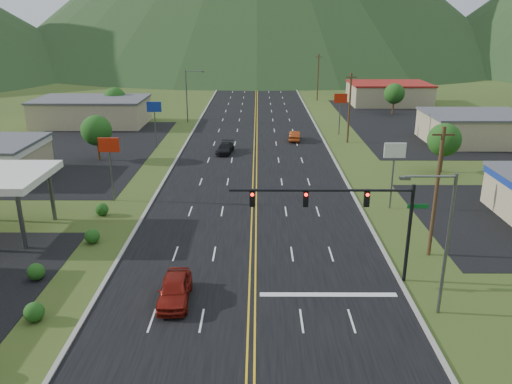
{
  "coord_description": "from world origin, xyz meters",
  "views": [
    {
      "loc": [
        0.38,
        -16.7,
        17.14
      ],
      "look_at": [
        0.22,
        19.69,
        4.5
      ],
      "focal_mm": 35.0,
      "sensor_mm": 36.0,
      "label": 1
    }
  ],
  "objects_px": {
    "traffic_signal": "(351,209)",
    "car_red_near": "(175,290)",
    "streetlight_east": "(443,236)",
    "car_dark_mid": "(225,149)",
    "car_red_far": "(295,136)",
    "streetlight_west": "(188,92)"
  },
  "relations": [
    {
      "from": "car_red_far",
      "to": "traffic_signal",
      "type": "bearing_deg",
      "value": 97.13
    },
    {
      "from": "traffic_signal",
      "to": "car_dark_mid",
      "type": "xyz_separation_m",
      "value": [
        -10.56,
        34.52,
        -4.65
      ]
    },
    {
      "from": "traffic_signal",
      "to": "car_red_far",
      "type": "xyz_separation_m",
      "value": [
        -0.65,
        42.02,
        -4.61
      ]
    },
    {
      "from": "car_red_near",
      "to": "car_red_far",
      "type": "xyz_separation_m",
      "value": [
        10.75,
        44.8,
        -0.1
      ]
    },
    {
      "from": "traffic_signal",
      "to": "car_red_far",
      "type": "relative_size",
      "value": 3.0
    },
    {
      "from": "traffic_signal",
      "to": "car_red_near",
      "type": "bearing_deg",
      "value": -166.32
    },
    {
      "from": "traffic_signal",
      "to": "streetlight_west",
      "type": "relative_size",
      "value": 1.46
    },
    {
      "from": "streetlight_west",
      "to": "car_red_far",
      "type": "distance_m",
      "value": 22.85
    },
    {
      "from": "streetlight_east",
      "to": "car_red_near",
      "type": "xyz_separation_m",
      "value": [
        -16.1,
        1.22,
        -4.36
      ]
    },
    {
      "from": "traffic_signal",
      "to": "streetlight_east",
      "type": "distance_m",
      "value": 6.17
    },
    {
      "from": "streetlight_west",
      "to": "streetlight_east",
      "type": "bearing_deg",
      "value": -69.14
    },
    {
      "from": "car_dark_mid",
      "to": "car_red_far",
      "type": "bearing_deg",
      "value": 44.76
    },
    {
      "from": "streetlight_west",
      "to": "car_dark_mid",
      "type": "bearing_deg",
      "value": -70.51
    },
    {
      "from": "car_red_far",
      "to": "streetlight_west",
      "type": "bearing_deg",
      "value": -32.37
    },
    {
      "from": "traffic_signal",
      "to": "car_red_near",
      "type": "relative_size",
      "value": 2.72
    },
    {
      "from": "car_red_near",
      "to": "car_dark_mid",
      "type": "relative_size",
      "value": 1.03
    },
    {
      "from": "streetlight_east",
      "to": "car_red_far",
      "type": "height_order",
      "value": "streetlight_east"
    },
    {
      "from": "streetlight_east",
      "to": "car_dark_mid",
      "type": "xyz_separation_m",
      "value": [
        -15.25,
        38.52,
        -4.51
      ]
    },
    {
      "from": "traffic_signal",
      "to": "car_red_far",
      "type": "height_order",
      "value": "traffic_signal"
    },
    {
      "from": "streetlight_east",
      "to": "car_dark_mid",
      "type": "bearing_deg",
      "value": 111.61
    },
    {
      "from": "traffic_signal",
      "to": "car_red_near",
      "type": "xyz_separation_m",
      "value": [
        -11.41,
        -2.78,
        -4.51
      ]
    },
    {
      "from": "car_red_near",
      "to": "car_dark_mid",
      "type": "distance_m",
      "value": 37.31
    }
  ]
}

